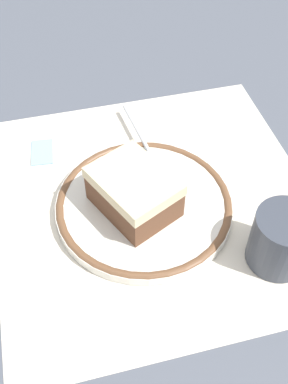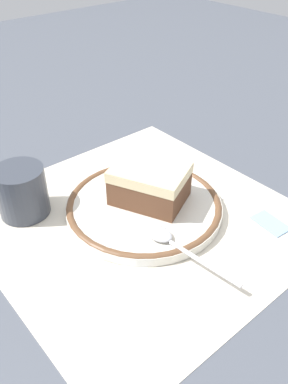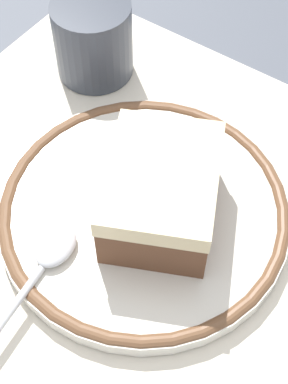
{
  "view_description": "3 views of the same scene",
  "coord_description": "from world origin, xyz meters",
  "px_view_note": "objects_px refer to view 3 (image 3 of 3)",
  "views": [
    {
      "loc": [
        0.37,
        -0.11,
        0.46
      ],
      "look_at": [
        0.01,
        -0.02,
        0.03
      ],
      "focal_mm": 43.73,
      "sensor_mm": 36.0,
      "label": 1
    },
    {
      "loc": [
        -0.34,
        0.28,
        0.37
      ],
      "look_at": [
        0.01,
        -0.02,
        0.03
      ],
      "focal_mm": 37.86,
      "sensor_mm": 36.0,
      "label": 2
    },
    {
      "loc": [
        -0.18,
        -0.15,
        0.38
      ],
      "look_at": [
        0.01,
        -0.02,
        0.03
      ],
      "focal_mm": 53.52,
      "sensor_mm": 36.0,
      "label": 3
    }
  ],
  "objects_px": {
    "cake_slice": "(161,192)",
    "spoon": "(42,266)",
    "plate": "(144,210)",
    "cup": "(94,43)"
  },
  "relations": [
    {
      "from": "spoon",
      "to": "cake_slice",
      "type": "bearing_deg",
      "value": -25.71
    },
    {
      "from": "spoon",
      "to": "cup",
      "type": "relative_size",
      "value": 2.0
    },
    {
      "from": "spoon",
      "to": "cup",
      "type": "xyz_separation_m",
      "value": [
        0.19,
        0.1,
        0.01
      ]
    },
    {
      "from": "plate",
      "to": "cup",
      "type": "relative_size",
      "value": 3.13
    },
    {
      "from": "spoon",
      "to": "cup",
      "type": "height_order",
      "value": "cup"
    },
    {
      "from": "spoon",
      "to": "cup",
      "type": "distance_m",
      "value": 0.22
    },
    {
      "from": "plate",
      "to": "spoon",
      "type": "height_order",
      "value": "spoon"
    },
    {
      "from": "cake_slice",
      "to": "spoon",
      "type": "bearing_deg",
      "value": 154.29
    },
    {
      "from": "cake_slice",
      "to": "spoon",
      "type": "distance_m",
      "value": 0.1
    },
    {
      "from": "plate",
      "to": "cake_slice",
      "type": "height_order",
      "value": "cake_slice"
    }
  ]
}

